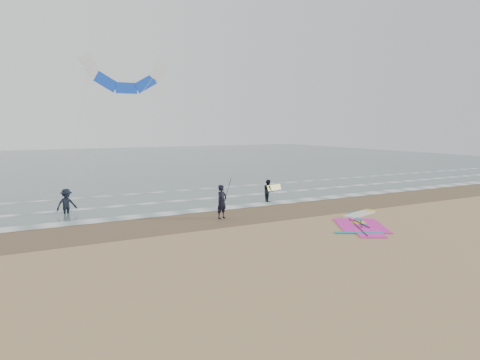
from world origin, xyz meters
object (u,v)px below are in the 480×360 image
person_standing (222,202)px  surf_kite (126,78)px  windsurf_rig (361,222)px  person_wading (66,199)px  person_walking (268,191)px

person_standing → surf_kite: 12.84m
windsurf_rig → surf_kite: surf_kite is taller
windsurf_rig → person_wading: bearing=143.9°
person_standing → person_walking: (5.13, 3.30, -0.18)m
person_walking → person_wading: bearing=91.8°
windsurf_rig → person_standing: bearing=143.5°
windsurf_rig → person_walking: 7.93m
person_standing → person_walking: bearing=11.3°
windsurf_rig → person_wading: 16.95m
windsurf_rig → surf_kite: bearing=121.3°
person_wading → surf_kite: 10.11m
person_standing → surf_kite: size_ratio=0.22×
surf_kite → windsurf_rig: bearing=-58.7°
windsurf_rig → surf_kite: (-8.85, 14.53, 8.51)m
person_standing → surf_kite: (-2.71, 10.00, 7.59)m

